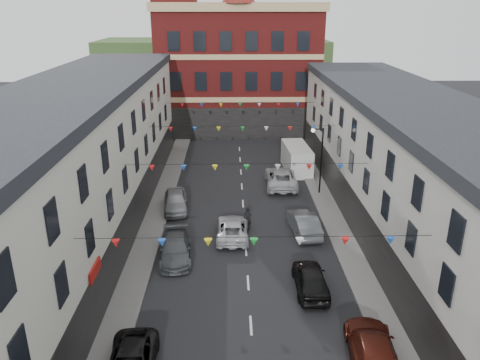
{
  "coord_description": "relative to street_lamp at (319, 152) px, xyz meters",
  "views": [
    {
      "loc": [
        -0.97,
        -24.14,
        15.63
      ],
      "look_at": [
        -0.34,
        7.49,
        3.81
      ],
      "focal_mm": 35.0,
      "sensor_mm": 36.0,
      "label": 1
    }
  ],
  "objects": [
    {
      "name": "ground",
      "position": [
        -6.55,
        -14.0,
        -3.9
      ],
      "size": [
        160.0,
        160.0,
        0.0
      ],
      "primitive_type": "plane",
      "color": "black",
      "rests_on": "ground"
    },
    {
      "name": "pavement_left",
      "position": [
        -13.45,
        -12.0,
        -3.83
      ],
      "size": [
        1.8,
        64.0,
        0.15
      ],
      "primitive_type": "cube",
      "color": "#605E5B",
      "rests_on": "ground"
    },
    {
      "name": "pavement_right",
      "position": [
        0.35,
        -12.0,
        -3.83
      ],
      "size": [
        1.8,
        64.0,
        0.15
      ],
      "primitive_type": "cube",
      "color": "#605E5B",
      "rests_on": "ground"
    },
    {
      "name": "terrace_left",
      "position": [
        -18.33,
        -13.0,
        1.44
      ],
      "size": [
        8.4,
        56.0,
        10.7
      ],
      "color": "beige",
      "rests_on": "ground"
    },
    {
      "name": "terrace_right",
      "position": [
        5.23,
        -13.0,
        0.95
      ],
      "size": [
        8.4,
        56.0,
        9.7
      ],
      "color": "beige",
      "rests_on": "ground"
    },
    {
      "name": "civic_building",
      "position": [
        -6.55,
        23.95,
        4.23
      ],
      "size": [
        20.6,
        13.3,
        18.5
      ],
      "color": "maroon",
      "rests_on": "ground"
    },
    {
      "name": "clock_tower",
      "position": [
        -14.05,
        21.0,
        11.03
      ],
      "size": [
        5.6,
        5.6,
        30.0
      ],
      "color": "maroon",
      "rests_on": "ground"
    },
    {
      "name": "distant_hill",
      "position": [
        -10.55,
        48.0,
        1.1
      ],
      "size": [
        40.0,
        14.0,
        10.0
      ],
      "primitive_type": "cube",
      "color": "#304A22",
      "rests_on": "ground"
    },
    {
      "name": "street_lamp",
      "position": [
        0.0,
        0.0,
        0.0
      ],
      "size": [
        1.1,
        0.36,
        6.0
      ],
      "color": "black",
      "rests_on": "ground"
    },
    {
      "name": "car_left_d",
      "position": [
        -11.2,
        -10.98,
        -3.2
      ],
      "size": [
        2.43,
        5.02,
        1.41
      ],
      "primitive_type": "imported",
      "rotation": [
        0.0,
        0.0,
        0.09
      ],
      "color": "#44494C",
      "rests_on": "ground"
    },
    {
      "name": "car_left_e",
      "position": [
        -12.05,
        -3.16,
        -3.11
      ],
      "size": [
        2.4,
        4.83,
        1.58
      ],
      "primitive_type": "imported",
      "rotation": [
        0.0,
        0.0,
        0.12
      ],
      "color": "gray",
      "rests_on": "ground"
    },
    {
      "name": "car_right_c",
      "position": [
        -1.05,
        -20.82,
        -3.14
      ],
      "size": [
        2.64,
        5.44,
        1.53
      ],
      "primitive_type": "imported",
      "rotation": [
        0.0,
        0.0,
        3.04
      ],
      "color": "#4D180F",
      "rests_on": "ground"
    },
    {
      "name": "car_right_d",
      "position": [
        -2.95,
        -14.85,
        -3.14
      ],
      "size": [
        1.81,
        4.49,
        1.53
      ],
      "primitive_type": "imported",
      "rotation": [
        0.0,
        0.0,
        3.14
      ],
      "color": "black",
      "rests_on": "ground"
    },
    {
      "name": "car_right_e",
      "position": [
        -2.27,
        -7.41,
        -3.13
      ],
      "size": [
        2.17,
        4.89,
        1.56
      ],
      "primitive_type": "imported",
      "rotation": [
        0.0,
        0.0,
        3.25
      ],
      "color": "#54575C",
      "rests_on": "ground"
    },
    {
      "name": "car_right_f",
      "position": [
        -2.95,
        2.1,
        -3.08
      ],
      "size": [
        2.87,
        6.0,
        1.65
      ],
      "primitive_type": "imported",
      "rotation": [
        0.0,
        0.0,
        3.12
      ],
      "color": "#B3B5B9",
      "rests_on": "ground"
    },
    {
      "name": "moving_car",
      "position": [
        -7.45,
        -8.0,
        -3.23
      ],
      "size": [
        2.34,
        4.91,
        1.35
      ],
      "primitive_type": "imported",
      "rotation": [
        0.0,
        0.0,
        3.12
      ],
      "color": "silver",
      "rests_on": "ground"
    },
    {
      "name": "white_van",
      "position": [
        -0.95,
        6.41,
        -2.62
      ],
      "size": [
        2.59,
        5.92,
        2.56
      ],
      "primitive_type": "cube",
      "rotation": [
        0.0,
        0.0,
        0.06
      ],
      "color": "silver",
      "rests_on": "ground"
    },
    {
      "name": "pedestrian",
      "position": [
        -6.34,
        -6.88,
        -3.01
      ],
      "size": [
        0.76,
        0.64,
        1.78
      ],
      "primitive_type": "imported",
      "rotation": [
        0.0,
        0.0,
        -0.39
      ],
      "color": "black",
      "rests_on": "ground"
    }
  ]
}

